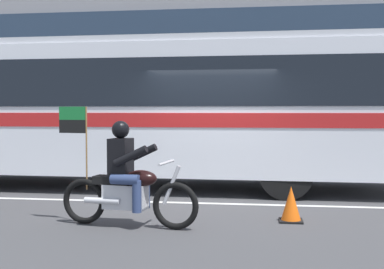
{
  "coord_description": "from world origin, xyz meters",
  "views": [
    {
      "loc": [
        0.98,
        -9.83,
        1.71
      ],
      "look_at": [
        -0.28,
        -0.71,
        1.28
      ],
      "focal_mm": 47.38,
      "sensor_mm": 36.0,
      "label": 1
    }
  ],
  "objects_px": {
    "motorcycle_with_rider": "(127,182)",
    "fire_hydrant": "(69,152)",
    "transit_bus": "(142,103)",
    "traffic_cone": "(291,205)"
  },
  "relations": [
    {
      "from": "transit_bus",
      "to": "fire_hydrant",
      "type": "height_order",
      "value": "transit_bus"
    },
    {
      "from": "fire_hydrant",
      "to": "motorcycle_with_rider",
      "type": "bearing_deg",
      "value": -62.28
    },
    {
      "from": "transit_bus",
      "to": "traffic_cone",
      "type": "height_order",
      "value": "transit_bus"
    },
    {
      "from": "fire_hydrant",
      "to": "traffic_cone",
      "type": "relative_size",
      "value": 1.36
    },
    {
      "from": "fire_hydrant",
      "to": "traffic_cone",
      "type": "xyz_separation_m",
      "value": [
        6.04,
        -6.21,
        -0.26
      ]
    },
    {
      "from": "transit_bus",
      "to": "traffic_cone",
      "type": "bearing_deg",
      "value": -45.25
    },
    {
      "from": "motorcycle_with_rider",
      "to": "fire_hydrant",
      "type": "distance_m",
      "value": 7.77
    },
    {
      "from": "transit_bus",
      "to": "motorcycle_with_rider",
      "type": "xyz_separation_m",
      "value": [
        0.69,
        -3.81,
        -1.22
      ]
    },
    {
      "from": "transit_bus",
      "to": "fire_hydrant",
      "type": "bearing_deg",
      "value": 133.57
    },
    {
      "from": "transit_bus",
      "to": "traffic_cone",
      "type": "relative_size",
      "value": 20.74
    }
  ]
}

